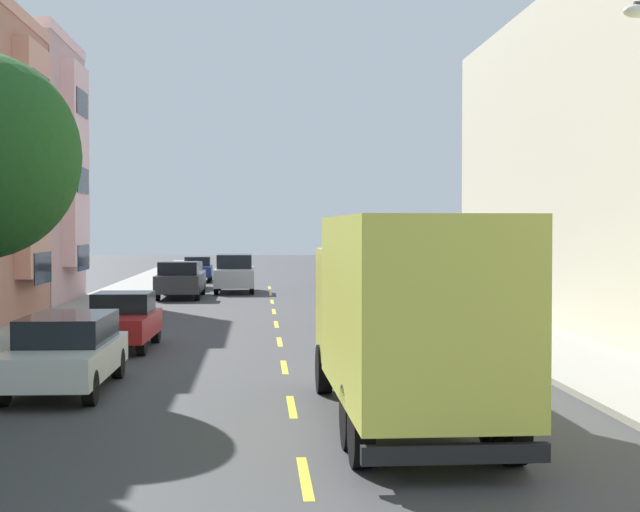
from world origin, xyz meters
TOP-DOWN VIEW (x-y plane):
  - ground_plane at (0.00, 30.00)m, footprint 160.00×160.00m
  - sidewalk_left at (-7.10, 28.00)m, footprint 3.20×120.00m
  - sidewalk_right at (7.10, 28.00)m, footprint 3.20×120.00m
  - lane_centerline_dashes at (0.00, 24.50)m, footprint 0.14×47.20m
  - delivery_box_truck at (1.80, 10.08)m, footprint 2.53×8.08m
  - parked_sedan_teal at (-4.49, 46.30)m, footprint 1.92×4.55m
  - parked_wagon_black at (4.46, 44.64)m, footprint 1.84×4.71m
  - parked_sedan_forest at (4.21, 25.79)m, footprint 1.90×4.54m
  - parked_hatchback_navy at (-4.32, 53.50)m, footprint 1.82×4.04m
  - parked_sedan_orange at (4.39, 51.13)m, footprint 1.91×4.54m
  - parked_wagon_white at (-4.47, 14.08)m, footprint 1.88×4.72m
  - parked_pickup_charcoal at (-4.22, 39.52)m, footprint 2.04×5.32m
  - parked_hatchback_red at (-4.31, 20.79)m, footprint 1.85×4.04m
  - moving_silver_sedan at (-1.80, 43.32)m, footprint 1.95×4.80m

SIDE VIEW (x-z plane):
  - ground_plane at x=0.00m, z-range 0.00..0.00m
  - lane_centerline_dashes at x=0.00m, z-range 0.00..0.01m
  - sidewalk_left at x=-7.10m, z-range 0.00..0.14m
  - sidewalk_right at x=7.10m, z-range 0.00..0.14m
  - parked_sedan_teal at x=-4.49m, z-range 0.03..1.46m
  - parked_sedan_forest at x=4.21m, z-range 0.03..1.46m
  - parked_sedan_orange at x=4.39m, z-range 0.03..1.46m
  - parked_hatchback_navy at x=-4.32m, z-range 0.01..1.51m
  - parked_hatchback_red at x=-4.31m, z-range 0.01..1.51m
  - parked_wagon_black at x=4.46m, z-range 0.05..1.55m
  - parked_wagon_white at x=-4.47m, z-range 0.05..1.55m
  - parked_pickup_charcoal at x=-4.22m, z-range -0.04..1.69m
  - moving_silver_sedan at x=-1.80m, z-range 0.02..1.95m
  - delivery_box_truck at x=1.80m, z-range 0.22..3.68m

